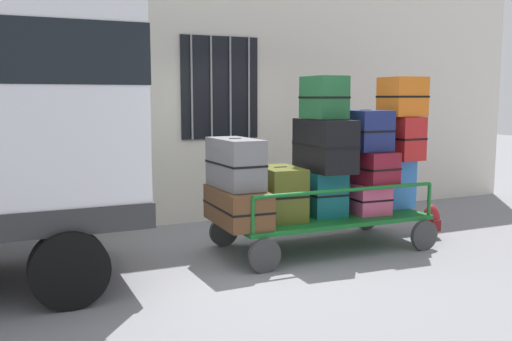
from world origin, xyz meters
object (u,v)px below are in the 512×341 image
suitcase_center_middle (324,145)px  suitcase_center_top (324,97)px  luggage_cart (323,220)px  suitcase_left_middle (235,163)px  suitcase_left_bottom (237,206)px  suitcase_midright_top (365,130)px  backpack (431,221)px  suitcase_center_bottom (322,192)px  suitcase_midleft_bottom (280,193)px  suitcase_midright_bottom (361,196)px  suitcase_midright_middle (363,166)px  suitcase_right_middle (399,138)px  suitcase_right_bottom (397,183)px  suitcase_right_top (402,97)px

suitcase_center_middle → suitcase_center_top: size_ratio=1.78×
luggage_cart → suitcase_left_middle: size_ratio=2.94×
suitcase_left_bottom → suitcase_midright_top: (1.72, -0.01, 0.83)m
suitcase_left_middle → suitcase_midright_top: bearing=-2.4°
suitcase_center_top → suitcase_center_middle: bearing=-90.0°
suitcase_left_middle → backpack: suitcase_left_middle is taller
suitcase_center_bottom → backpack: (1.60, -0.16, -0.48)m
suitcase_center_bottom → suitcase_midleft_bottom: bearing=-179.3°
luggage_cart → suitcase_center_middle: (-0.00, -0.01, 0.93)m
suitcase_left_bottom → backpack: size_ratio=2.42×
suitcase_midright_bottom → luggage_cart: bearing=-177.5°
suitcase_midleft_bottom → backpack: suitcase_midleft_bottom is taller
suitcase_center_top → suitcase_midright_bottom: suitcase_center_top is taller
suitcase_center_bottom → backpack: suitcase_center_bottom is taller
suitcase_center_top → suitcase_left_bottom: bearing=-178.2°
suitcase_midright_middle → suitcase_center_top: bearing=178.1°
suitcase_midleft_bottom → backpack: (2.18, -0.15, -0.51)m
suitcase_center_middle → suitcase_right_middle: 1.15m
suitcase_midleft_bottom → suitcase_center_top: suitcase_center_top is taller
suitcase_midleft_bottom → suitcase_midright_top: (1.15, -0.06, 0.72)m
suitcase_left_middle → suitcase_midright_top: size_ratio=1.28×
suitcase_left_bottom → suitcase_midright_middle: (1.72, 0.02, 0.38)m
suitcase_midright_top → suitcase_center_bottom: bearing=173.5°
suitcase_center_bottom → suitcase_midright_bottom: bearing=-0.7°
suitcase_midright_top → suitcase_midright_middle: bearing=90.0°
suitcase_right_bottom → suitcase_center_middle: bearing=-178.2°
luggage_cart → suitcase_midright_middle: size_ratio=2.59×
suitcase_midright_bottom → suitcase_right_top: size_ratio=1.57×
suitcase_center_middle → suitcase_center_top: bearing=90.0°
suitcase_right_middle → suitcase_center_middle: bearing=-178.4°
suitcase_center_bottom → suitcase_right_top: 1.64m
suitcase_left_middle → suitcase_center_top: suitcase_center_top is taller
suitcase_midright_middle → suitcase_right_middle: (0.57, 0.02, 0.33)m
suitcase_right_top → suitcase_center_top: bearing=178.5°
suitcase_left_middle → suitcase_midright_bottom: suitcase_left_middle is taller
suitcase_midleft_bottom → suitcase_right_top: (1.72, -0.04, 1.14)m
luggage_cart → suitcase_midleft_bottom: (-0.57, 0.03, 0.37)m
suitcase_center_bottom → suitcase_midright_bottom: size_ratio=0.77×
luggage_cart → suitcase_left_middle: (-1.15, 0.04, 0.76)m
suitcase_left_middle → suitcase_right_middle: suitcase_right_middle is taller
luggage_cart → suitcase_midright_top: size_ratio=3.76×
suitcase_midright_top → suitcase_right_middle: 0.59m
suitcase_left_middle → luggage_cart: bearing=-1.9°
suitcase_midright_middle → backpack: 1.30m
suitcase_right_bottom → suitcase_right_top: size_ratio=1.22×
suitcase_midleft_bottom → suitcase_right_bottom: size_ratio=1.17×
suitcase_midright_middle → suitcase_right_top: suitcase_right_top is taller
luggage_cart → suitcase_midright_bottom: (0.57, 0.03, 0.25)m
suitcase_midright_bottom → suitcase_right_bottom: 0.59m
suitcase_right_bottom → suitcase_center_bottom: bearing=179.7°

